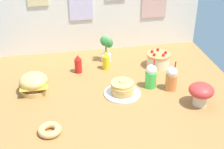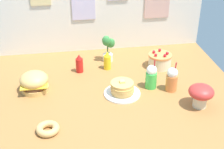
{
  "view_description": "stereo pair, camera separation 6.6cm",
  "coord_description": "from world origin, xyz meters",
  "px_view_note": "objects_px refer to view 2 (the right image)",
  "views": [
    {
      "loc": [
        -0.42,
        -2.15,
        1.43
      ],
      "look_at": [
        -0.01,
        0.04,
        0.17
      ],
      "focal_mm": 52.18,
      "sensor_mm": 36.0,
      "label": 1
    },
    {
      "loc": [
        -0.36,
        -2.16,
        1.43
      ],
      "look_at": [
        -0.01,
        0.04,
        0.17
      ],
      "focal_mm": 52.18,
      "sensor_mm": 36.0,
      "label": 2
    }
  ],
  "objects_px": {
    "mustard_bottle": "(107,61)",
    "mushroom_stool": "(201,94)",
    "donut_pink_glaze": "(48,129)",
    "pancake_stack": "(122,89)",
    "ketchup_bottle": "(79,64)",
    "orange_float_cup": "(172,80)",
    "burger": "(34,82)",
    "potted_plant": "(108,47)",
    "layer_cake": "(160,60)",
    "cream_soda_cup": "(151,77)"
  },
  "relations": [
    {
      "from": "mustard_bottle",
      "to": "donut_pink_glaze",
      "type": "distance_m",
      "value": 0.98
    },
    {
      "from": "orange_float_cup",
      "to": "mushroom_stool",
      "type": "distance_m",
      "value": 0.29
    },
    {
      "from": "layer_cake",
      "to": "mushroom_stool",
      "type": "distance_m",
      "value": 0.67
    },
    {
      "from": "pancake_stack",
      "to": "potted_plant",
      "type": "height_order",
      "value": "potted_plant"
    },
    {
      "from": "ketchup_bottle",
      "to": "potted_plant",
      "type": "distance_m",
      "value": 0.34
    },
    {
      "from": "layer_cake",
      "to": "ketchup_bottle",
      "type": "relative_size",
      "value": 1.25
    },
    {
      "from": "layer_cake",
      "to": "potted_plant",
      "type": "height_order",
      "value": "potted_plant"
    },
    {
      "from": "orange_float_cup",
      "to": "mustard_bottle",
      "type": "bearing_deg",
      "value": 135.98
    },
    {
      "from": "burger",
      "to": "layer_cake",
      "type": "xyz_separation_m",
      "value": [
        1.12,
        0.23,
        -0.01
      ]
    },
    {
      "from": "cream_soda_cup",
      "to": "orange_float_cup",
      "type": "distance_m",
      "value": 0.17
    },
    {
      "from": "mustard_bottle",
      "to": "donut_pink_glaze",
      "type": "height_order",
      "value": "mustard_bottle"
    },
    {
      "from": "orange_float_cup",
      "to": "mushroom_stool",
      "type": "height_order",
      "value": "orange_float_cup"
    },
    {
      "from": "donut_pink_glaze",
      "to": "mushroom_stool",
      "type": "distance_m",
      "value": 1.14
    },
    {
      "from": "ketchup_bottle",
      "to": "orange_float_cup",
      "type": "distance_m",
      "value": 0.84
    },
    {
      "from": "mushroom_stool",
      "to": "cream_soda_cup",
      "type": "bearing_deg",
      "value": 132.43
    },
    {
      "from": "burger",
      "to": "cream_soda_cup",
      "type": "bearing_deg",
      "value": -6.19
    },
    {
      "from": "burger",
      "to": "donut_pink_glaze",
      "type": "height_order",
      "value": "burger"
    },
    {
      "from": "orange_float_cup",
      "to": "ketchup_bottle",
      "type": "bearing_deg",
      "value": 149.0
    },
    {
      "from": "cream_soda_cup",
      "to": "donut_pink_glaze",
      "type": "xyz_separation_m",
      "value": [
        -0.84,
        -0.45,
        -0.08
      ]
    },
    {
      "from": "orange_float_cup",
      "to": "potted_plant",
      "type": "height_order",
      "value": "potted_plant"
    },
    {
      "from": "pancake_stack",
      "to": "donut_pink_glaze",
      "type": "relative_size",
      "value": 1.83
    },
    {
      "from": "layer_cake",
      "to": "cream_soda_cup",
      "type": "distance_m",
      "value": 0.38
    },
    {
      "from": "burger",
      "to": "potted_plant",
      "type": "bearing_deg",
      "value": 33.21
    },
    {
      "from": "orange_float_cup",
      "to": "donut_pink_glaze",
      "type": "distance_m",
      "value": 1.06
    },
    {
      "from": "layer_cake",
      "to": "cream_soda_cup",
      "type": "height_order",
      "value": "cream_soda_cup"
    },
    {
      "from": "mustard_bottle",
      "to": "mushroom_stool",
      "type": "relative_size",
      "value": 0.91
    },
    {
      "from": "pancake_stack",
      "to": "orange_float_cup",
      "type": "relative_size",
      "value": 1.13
    },
    {
      "from": "mushroom_stool",
      "to": "pancake_stack",
      "type": "bearing_deg",
      "value": 155.39
    },
    {
      "from": "ketchup_bottle",
      "to": "potted_plant",
      "type": "height_order",
      "value": "potted_plant"
    },
    {
      "from": "burger",
      "to": "pancake_stack",
      "type": "xyz_separation_m",
      "value": [
        0.69,
        -0.17,
        -0.03
      ]
    },
    {
      "from": "ketchup_bottle",
      "to": "mustard_bottle",
      "type": "relative_size",
      "value": 1.0
    },
    {
      "from": "burger",
      "to": "ketchup_bottle",
      "type": "xyz_separation_m",
      "value": [
        0.38,
        0.26,
        0.0
      ]
    },
    {
      "from": "layer_cake",
      "to": "potted_plant",
      "type": "relative_size",
      "value": 0.82
    },
    {
      "from": "ketchup_bottle",
      "to": "donut_pink_glaze",
      "type": "xyz_separation_m",
      "value": [
        -0.27,
        -0.81,
        -0.05
      ]
    },
    {
      "from": "pancake_stack",
      "to": "mushroom_stool",
      "type": "distance_m",
      "value": 0.61
    },
    {
      "from": "potted_plant",
      "to": "layer_cake",
      "type": "bearing_deg",
      "value": -24.14
    },
    {
      "from": "pancake_stack",
      "to": "layer_cake",
      "type": "bearing_deg",
      "value": 43.69
    },
    {
      "from": "pancake_stack",
      "to": "mustard_bottle",
      "type": "bearing_deg",
      "value": 97.2
    },
    {
      "from": "mustard_bottle",
      "to": "pancake_stack",
      "type": "bearing_deg",
      "value": -82.8
    },
    {
      "from": "layer_cake",
      "to": "donut_pink_glaze",
      "type": "xyz_separation_m",
      "value": [
        -1.01,
        -0.78,
        -0.04
      ]
    },
    {
      "from": "layer_cake",
      "to": "orange_float_cup",
      "type": "relative_size",
      "value": 0.83
    },
    {
      "from": "layer_cake",
      "to": "mushroom_stool",
      "type": "relative_size",
      "value": 1.13
    },
    {
      "from": "donut_pink_glaze",
      "to": "potted_plant",
      "type": "xyz_separation_m",
      "value": [
        0.56,
        0.99,
        0.11
      ]
    },
    {
      "from": "donut_pink_glaze",
      "to": "pancake_stack",
      "type": "bearing_deg",
      "value": 32.84
    },
    {
      "from": "donut_pink_glaze",
      "to": "potted_plant",
      "type": "distance_m",
      "value": 1.14
    },
    {
      "from": "mustard_bottle",
      "to": "potted_plant",
      "type": "bearing_deg",
      "value": 79.89
    },
    {
      "from": "cream_soda_cup",
      "to": "mushroom_stool",
      "type": "relative_size",
      "value": 1.36
    },
    {
      "from": "ketchup_bottle",
      "to": "mushroom_stool",
      "type": "bearing_deg",
      "value": -38.47
    },
    {
      "from": "mushroom_stool",
      "to": "donut_pink_glaze",
      "type": "bearing_deg",
      "value": -173.64
    },
    {
      "from": "ketchup_bottle",
      "to": "mushroom_stool",
      "type": "distance_m",
      "value": 1.1
    }
  ]
}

